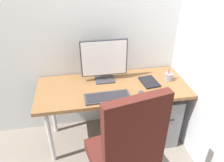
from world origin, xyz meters
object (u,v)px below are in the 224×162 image
at_px(keyboard, 107,97).
at_px(pen_holder, 169,76).
at_px(monitor, 104,60).
at_px(mouse, 142,94).
at_px(filing_cabinet, 155,113).
at_px(office_chair, 126,151).
at_px(notebook, 149,82).

bearing_deg(keyboard, pen_holder, 16.80).
height_order(monitor, mouse, monitor).
bearing_deg(filing_cabinet, office_chair, -126.36).
xyz_separation_m(office_chair, filing_cabinet, (0.51, 0.69, -0.27)).
distance_m(monitor, pen_holder, 0.71).
bearing_deg(notebook, keyboard, -165.03).
xyz_separation_m(monitor, mouse, (0.31, -0.35, -0.22)).
bearing_deg(office_chair, notebook, 60.24).
xyz_separation_m(office_chair, keyboard, (-0.06, 0.53, 0.14)).
distance_m(mouse, notebook, 0.25).
bearing_deg(notebook, mouse, -131.64).
relative_size(office_chair, keyboard, 2.71).
bearing_deg(notebook, monitor, 155.72).
bearing_deg(office_chair, mouse, 62.21).
relative_size(office_chair, monitor, 2.46).
relative_size(filing_cabinet, monitor, 1.27).
relative_size(office_chair, pen_holder, 6.98).
bearing_deg(monitor, pen_holder, -10.39).
bearing_deg(pen_holder, keyboard, -163.20).
height_order(office_chair, keyboard, office_chair).
height_order(keyboard, mouse, mouse).
relative_size(pen_holder, notebook, 0.73).
bearing_deg(filing_cabinet, monitor, 163.16).
height_order(filing_cabinet, mouse, mouse).
xyz_separation_m(filing_cabinet, pen_holder, (0.12, 0.04, 0.45)).
bearing_deg(pen_holder, monitor, 169.61).
distance_m(filing_cabinet, mouse, 0.52).
bearing_deg(keyboard, monitor, 86.25).
bearing_deg(pen_holder, mouse, -148.23).
relative_size(filing_cabinet, mouse, 5.72).
relative_size(filing_cabinet, pen_holder, 3.62).
distance_m(office_chair, pen_holder, 0.98).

